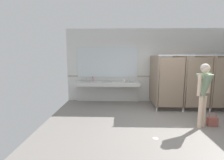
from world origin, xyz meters
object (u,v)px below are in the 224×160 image
at_px(handbag, 212,121).
at_px(paper_cup, 124,81).
at_px(person_standing, 204,87).
at_px(soap_dispenser, 93,79).

bearing_deg(handbag, paper_cup, 137.84).
relative_size(person_standing, paper_cup, 16.59).
xyz_separation_m(soap_dispenser, paper_cup, (1.28, -0.24, -0.03)).
xyz_separation_m(person_standing, soap_dispenser, (-3.27, 2.40, -0.15)).
bearing_deg(soap_dispenser, person_standing, -36.27).
distance_m(handbag, paper_cup, 3.22).
bearing_deg(paper_cup, handbag, -42.16).
xyz_separation_m(person_standing, handbag, (0.33, 0.06, -0.95)).
bearing_deg(soap_dispenser, handbag, -32.99).
bearing_deg(person_standing, handbag, 10.36).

